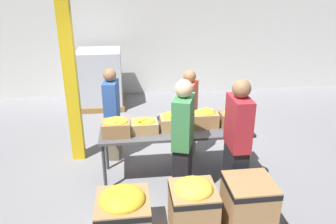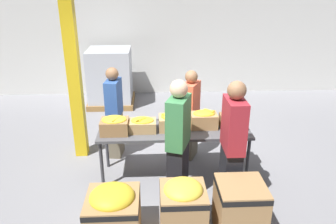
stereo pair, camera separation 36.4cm
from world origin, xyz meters
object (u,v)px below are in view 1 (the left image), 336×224
banana_box_4 (233,118)px  support_pillar (67,44)px  volunteer_2 (112,115)px  donation_bin_1 (193,206)px  volunteer_1 (237,144)px  donation_bin_2 (248,203)px  banana_box_3 (205,118)px  volunteer_3 (189,115)px  sorting_table (176,133)px  donation_bin_0 (123,214)px  banana_box_1 (144,125)px  banana_box_0 (116,126)px  volunteer_0 (183,142)px  banana_box_2 (174,121)px  pallet_stack_0 (101,79)px

banana_box_4 → support_pillar: bearing=163.5°
volunteer_2 → donation_bin_1: 2.31m
volunteer_1 → donation_bin_2: size_ratio=2.60×
banana_box_3 → volunteer_3: (-0.15, 0.54, -0.16)m
sorting_table → volunteer_2: (-0.98, 0.72, 0.05)m
sorting_table → donation_bin_0: sorting_table is taller
banana_box_1 → donation_bin_0: bearing=-104.4°
support_pillar → banana_box_0: bearing=-50.1°
donation_bin_0 → banana_box_0: bearing=93.6°
banana_box_0 → volunteer_0: 1.03m
volunteer_2 → support_pillar: (-0.63, 0.05, 1.21)m
banana_box_2 → support_pillar: size_ratio=0.10×
volunteer_3 → pallet_stack_0: (-1.67, 2.75, -0.10)m
volunteer_1 → donation_bin_1: bearing=130.5°
banana_box_2 → donation_bin_0: (-0.78, -1.34, -0.58)m
volunteer_0 → support_pillar: bearing=69.6°
support_pillar → banana_box_2: bearing=-25.8°
banana_box_2 → banana_box_0: bearing=-173.7°
banana_box_4 → banana_box_2: bearing=-179.0°
banana_box_4 → volunteer_1: volunteer_1 is taller
volunteer_0 → donation_bin_1: 0.89m
donation_bin_0 → support_pillar: size_ratio=0.17×
volunteer_1 → donation_bin_0: (-1.53, -0.59, -0.52)m
volunteer_2 → support_pillar: bearing=-87.0°
volunteer_2 → volunteer_3: 1.30m
banana_box_4 → support_pillar: 2.83m
volunteer_3 → donation_bin_1: bearing=16.5°
banana_box_1 → banana_box_2: banana_box_2 is taller
sorting_table → banana_box_2: (-0.03, 0.01, 0.20)m
sorting_table → banana_box_0: bearing=-174.6°
banana_box_0 → banana_box_3: bearing=6.2°
banana_box_3 → volunteer_1: (0.26, -0.80, -0.06)m
donation_bin_2 → pallet_stack_0: (-2.07, 4.67, 0.31)m
banana_box_1 → banana_box_3: bearing=5.5°
volunteer_3 → support_pillar: size_ratio=0.39×
sorting_table → banana_box_4: bearing=1.7°
banana_box_2 → banana_box_4: bearing=1.0°
volunteer_0 → donation_bin_1: size_ratio=2.36×
volunteer_0 → volunteer_3: (0.30, 1.17, -0.09)m
volunteer_2 → volunteer_3: bearing=91.8°
banana_box_3 → banana_box_4: (0.45, -0.04, -0.00)m
sorting_table → banana_box_3: size_ratio=5.68×
volunteer_0 → support_pillar: (-1.62, 1.34, 1.13)m
banana_box_0 → banana_box_3: size_ratio=1.00×
pallet_stack_0 → volunteer_2: bearing=-81.8°
volunteer_0 → donation_bin_2: bearing=-117.9°
sorting_table → volunteer_3: bearing=62.3°
banana_box_3 → banana_box_4: size_ratio=1.00×
banana_box_2 → support_pillar: (-1.58, 0.76, 1.06)m
banana_box_0 → pallet_stack_0: pallet_stack_0 is taller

